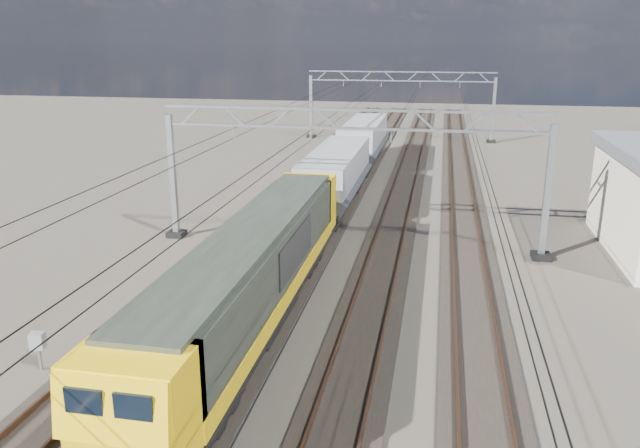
% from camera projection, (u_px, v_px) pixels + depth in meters
% --- Properties ---
extents(ground, '(160.00, 160.00, 0.00)m').
position_uv_depth(ground, '(336.00, 275.00, 28.54)').
color(ground, '#2A241F').
rests_on(ground, ground).
extents(track_outer_west, '(2.60, 140.00, 0.30)m').
position_uv_depth(track_outer_west, '(212.00, 264.00, 29.62)').
color(track_outer_west, black).
rests_on(track_outer_west, ground).
extents(track_loco, '(2.60, 140.00, 0.30)m').
position_uv_depth(track_loco, '(294.00, 270.00, 28.89)').
color(track_loco, black).
rests_on(track_loco, ground).
extents(track_inner_east, '(2.60, 140.00, 0.30)m').
position_uv_depth(track_inner_east, '(380.00, 276.00, 28.16)').
color(track_inner_east, black).
rests_on(track_inner_east, ground).
extents(track_outer_east, '(2.60, 140.00, 0.30)m').
position_uv_depth(track_outer_east, '(470.00, 283.00, 27.43)').
color(track_outer_east, black).
rests_on(track_outer_east, ground).
extents(catenary_gantry_mid, '(19.90, 0.90, 7.11)m').
position_uv_depth(catenary_gantry_mid, '(350.00, 173.00, 31.19)').
color(catenary_gantry_mid, '#98A0A6').
rests_on(catenary_gantry_mid, ground).
extents(catenary_gantry_far, '(19.90, 0.90, 7.11)m').
position_uv_depth(catenary_gantry_far, '(400.00, 103.00, 65.05)').
color(catenary_gantry_far, '#98A0A6').
rests_on(catenary_gantry_far, ground).
extents(overhead_wires, '(12.03, 140.00, 0.53)m').
position_uv_depth(overhead_wires, '(361.00, 126.00, 34.42)').
color(overhead_wires, black).
rests_on(overhead_wires, ground).
extents(locomotive, '(2.76, 21.10, 3.62)m').
position_uv_depth(locomotive, '(254.00, 271.00, 22.52)').
color(locomotive, black).
rests_on(locomotive, ground).
extents(hopper_wagon_lead, '(3.38, 13.00, 3.25)m').
position_uv_depth(hopper_wagon_lead, '(336.00, 173.00, 39.19)').
color(hopper_wagon_lead, black).
rests_on(hopper_wagon_lead, ground).
extents(hopper_wagon_mid, '(3.38, 13.00, 3.25)m').
position_uv_depth(hopper_wagon_mid, '(364.00, 139.00, 52.54)').
color(hopper_wagon_mid, black).
rests_on(hopper_wagon_mid, ground).
extents(trackside_cabinet, '(0.50, 0.41, 1.33)m').
position_uv_depth(trackside_cabinet, '(38.00, 342.00, 20.06)').
color(trackside_cabinet, '#98A0A6').
rests_on(trackside_cabinet, ground).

